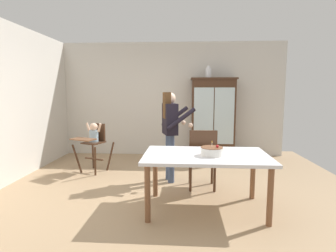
% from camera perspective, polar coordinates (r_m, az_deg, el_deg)
% --- Properties ---
extents(ground_plane, '(6.24, 6.24, 0.00)m').
position_cam_1_polar(ground_plane, '(4.19, -0.95, -14.24)').
color(ground_plane, tan).
extents(wall_back, '(5.32, 0.06, 2.70)m').
position_cam_1_polar(wall_back, '(6.53, 0.78, 5.63)').
color(wall_back, beige).
rests_on(wall_back, ground_plane).
extents(china_cabinet, '(1.04, 0.48, 1.85)m').
position_cam_1_polar(china_cabinet, '(6.32, 9.48, 1.68)').
color(china_cabinet, '#422819').
rests_on(china_cabinet, ground_plane).
extents(ceramic_vase, '(0.13, 0.13, 0.27)m').
position_cam_1_polar(ceramic_vase, '(6.30, 8.57, 11.14)').
color(ceramic_vase, white).
rests_on(ceramic_vase, china_cabinet).
extents(high_chair_with_toddler, '(0.75, 0.82, 0.95)m').
position_cam_1_polar(high_chair_with_toddler, '(5.33, -15.52, -2.53)').
color(high_chair_with_toddler, '#422819').
rests_on(high_chair_with_toddler, ground_plane).
extents(adult_person, '(0.61, 0.59, 1.53)m').
position_cam_1_polar(adult_person, '(4.56, 0.51, 0.11)').
color(adult_person, '#3D4C6B').
rests_on(adult_person, ground_plane).
extents(dining_table, '(1.60, 1.00, 0.74)m').
position_cam_1_polar(dining_table, '(3.53, 8.03, -7.30)').
color(dining_table, silver).
rests_on(dining_table, ground_plane).
extents(birthday_cake, '(0.28, 0.28, 0.19)m').
position_cam_1_polar(birthday_cake, '(3.43, 9.28, -5.30)').
color(birthday_cake, white).
rests_on(birthday_cake, dining_table).
extents(dining_chair_far_side, '(0.44, 0.44, 0.96)m').
position_cam_1_polar(dining_chair_far_side, '(4.24, 7.33, -6.17)').
color(dining_chair_far_side, '#422819').
rests_on(dining_chair_far_side, ground_plane).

